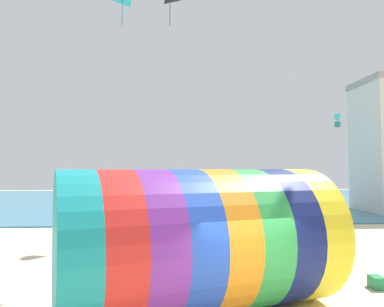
{
  "coord_description": "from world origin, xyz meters",
  "views": [
    {
      "loc": [
        -1.99,
        -7.26,
        3.61
      ],
      "look_at": [
        -1.15,
        4.37,
        4.11
      ],
      "focal_mm": 35.0,
      "sensor_mm": 36.0,
      "label": 1
    }
  ],
  "objects_px": {
    "cooler_box": "(377,282)",
    "giant_inflatable_tube": "(199,240)",
    "kite_handler": "(342,253)",
    "bystander_mid_beach": "(174,223)",
    "kite_cyan_box": "(338,120)",
    "bystander_far_left": "(348,241)",
    "bystander_near_water": "(261,224)"
  },
  "relations": [
    {
      "from": "bystander_far_left",
      "to": "bystander_near_water",
      "type": "bearing_deg",
      "value": 111.91
    },
    {
      "from": "giant_inflatable_tube",
      "to": "kite_handler",
      "type": "height_order",
      "value": "giant_inflatable_tube"
    },
    {
      "from": "kite_handler",
      "to": "bystander_far_left",
      "type": "height_order",
      "value": "bystander_far_left"
    },
    {
      "from": "bystander_near_water",
      "to": "bystander_mid_beach",
      "type": "relative_size",
      "value": 0.96
    },
    {
      "from": "giant_inflatable_tube",
      "to": "bystander_mid_beach",
      "type": "distance_m",
      "value": 9.7
    },
    {
      "from": "giant_inflatable_tube",
      "to": "kite_handler",
      "type": "bearing_deg",
      "value": 26.6
    },
    {
      "from": "bystander_far_left",
      "to": "cooler_box",
      "type": "relative_size",
      "value": 3.38
    },
    {
      "from": "kite_handler",
      "to": "kite_cyan_box",
      "type": "height_order",
      "value": "kite_cyan_box"
    },
    {
      "from": "kite_cyan_box",
      "to": "bystander_near_water",
      "type": "xyz_separation_m",
      "value": [
        -5.8,
        -3.53,
        -5.83
      ]
    },
    {
      "from": "bystander_mid_beach",
      "to": "bystander_near_water",
      "type": "bearing_deg",
      "value": -5.2
    },
    {
      "from": "kite_handler",
      "to": "bystander_near_water",
      "type": "distance_m",
      "value": 6.81
    },
    {
      "from": "kite_cyan_box",
      "to": "cooler_box",
      "type": "relative_size",
      "value": 1.68
    },
    {
      "from": "bystander_far_left",
      "to": "cooler_box",
      "type": "xyz_separation_m",
      "value": [
        -0.49,
        -2.72,
        -0.72
      ]
    },
    {
      "from": "kite_handler",
      "to": "bystander_mid_beach",
      "type": "distance_m",
      "value": 8.95
    },
    {
      "from": "cooler_box",
      "to": "giant_inflatable_tube",
      "type": "bearing_deg",
      "value": -165.23
    },
    {
      "from": "kite_handler",
      "to": "bystander_mid_beach",
      "type": "xyz_separation_m",
      "value": [
        -5.39,
        7.15,
        0.05
      ]
    },
    {
      "from": "giant_inflatable_tube",
      "to": "kite_handler",
      "type": "distance_m",
      "value": 5.68
    },
    {
      "from": "giant_inflatable_tube",
      "to": "kite_handler",
      "type": "xyz_separation_m",
      "value": [
        5.0,
        2.5,
        -0.97
      ]
    },
    {
      "from": "giant_inflatable_tube",
      "to": "bystander_near_water",
      "type": "bearing_deg",
      "value": 66.41
    },
    {
      "from": "kite_cyan_box",
      "to": "cooler_box",
      "type": "distance_m",
      "value": 13.71
    },
    {
      "from": "bystander_near_water",
      "to": "bystander_far_left",
      "type": "distance_m",
      "value": 5.45
    },
    {
      "from": "bystander_mid_beach",
      "to": "cooler_box",
      "type": "bearing_deg",
      "value": -53.86
    },
    {
      "from": "kite_handler",
      "to": "cooler_box",
      "type": "height_order",
      "value": "kite_handler"
    },
    {
      "from": "bystander_far_left",
      "to": "giant_inflatable_tube",
      "type": "bearing_deg",
      "value": -145.41
    },
    {
      "from": "giant_inflatable_tube",
      "to": "bystander_mid_beach",
      "type": "xyz_separation_m",
      "value": [
        -0.39,
        9.65,
        -0.93
      ]
    },
    {
      "from": "kite_handler",
      "to": "bystander_mid_beach",
      "type": "bearing_deg",
      "value": 127.02
    },
    {
      "from": "bystander_near_water",
      "to": "cooler_box",
      "type": "distance_m",
      "value": 7.95
    },
    {
      "from": "kite_handler",
      "to": "giant_inflatable_tube",
      "type": "bearing_deg",
      "value": -153.4
    },
    {
      "from": "giant_inflatable_tube",
      "to": "bystander_far_left",
      "type": "height_order",
      "value": "giant_inflatable_tube"
    },
    {
      "from": "bystander_near_water",
      "to": "bystander_far_left",
      "type": "relative_size",
      "value": 0.94
    },
    {
      "from": "kite_handler",
      "to": "cooler_box",
      "type": "bearing_deg",
      "value": -60.57
    },
    {
      "from": "bystander_near_water",
      "to": "bystander_mid_beach",
      "type": "height_order",
      "value": "bystander_mid_beach"
    }
  ]
}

